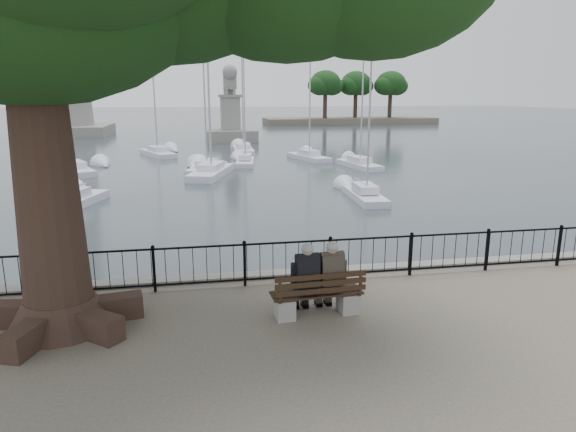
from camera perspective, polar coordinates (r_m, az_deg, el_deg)
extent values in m
cube|color=slate|center=(12.67, -0.41, -8.75)|extent=(200.00, 0.40, 1.20)
plane|color=#262F34|center=(111.70, -9.34, 10.59)|extent=(260.00, 260.00, 0.00)
cube|color=black|center=(11.71, 0.00, -2.95)|extent=(22.00, 0.04, 0.04)
cube|color=black|center=(11.97, 0.00, -6.76)|extent=(22.00, 0.04, 0.04)
cube|color=gray|center=(10.18, -0.37, -10.18)|extent=(0.38, 0.47, 0.41)
cube|color=gray|center=(10.54, 6.67, -9.43)|extent=(0.38, 0.47, 0.41)
cube|color=black|center=(10.24, 3.23, -8.55)|extent=(1.84, 0.62, 0.04)
cube|color=black|center=(9.89, 3.72, -7.50)|extent=(1.81, 0.15, 0.40)
cube|color=black|center=(10.15, 1.99, -8.02)|extent=(0.38, 0.32, 0.24)
cube|color=black|center=(9.91, 2.18, -6.19)|extent=(0.46, 0.27, 0.60)
sphere|color=tan|center=(9.82, 2.14, -3.78)|extent=(0.23, 0.23, 0.23)
ellipsoid|color=gray|center=(9.78, 2.18, -3.63)|extent=(0.24, 0.24, 0.21)
cube|color=black|center=(10.54, 1.54, -9.21)|extent=(0.35, 0.46, 0.45)
cube|color=#2C2721|center=(10.29, 4.69, -7.76)|extent=(0.38, 0.32, 0.24)
cube|color=#2C2721|center=(10.06, 4.93, -5.94)|extent=(0.46, 0.27, 0.60)
sphere|color=tan|center=(9.96, 4.90, -3.57)|extent=(0.23, 0.23, 0.23)
ellipsoid|color=gray|center=(9.93, 4.95, -3.42)|extent=(0.24, 0.24, 0.21)
cube|color=#2C2721|center=(10.67, 4.15, -8.95)|extent=(0.35, 0.46, 0.45)
cone|color=black|center=(10.72, -23.92, -9.68)|extent=(1.95, 1.95, 0.57)
cone|color=black|center=(9.98, -25.64, 7.24)|extent=(1.26, 1.26, 6.87)
cube|color=slate|center=(72.50, -23.23, 8.69)|extent=(10.31, 10.31, 1.40)
cone|color=gray|center=(72.80, -24.21, 18.73)|extent=(6.60, 6.60, 24.74)
cube|color=slate|center=(58.88, -6.37, 8.83)|extent=(5.63, 5.63, 1.40)
cube|color=gray|center=(58.74, -6.43, 11.14)|extent=(2.06, 2.44, 3.75)
cube|color=slate|center=(58.69, -6.49, 13.11)|extent=(2.44, 2.81, 0.30)
cube|color=gray|center=(58.97, -6.53, 13.90)|extent=(1.22, 2.06, 1.31)
cube|color=gray|center=(58.05, -6.48, 14.56)|extent=(1.41, 0.94, 1.50)
sphere|color=gray|center=(57.70, -6.48, 15.59)|extent=(1.60, 1.60, 1.60)
cube|color=silver|center=(26.60, -22.93, 1.15)|extent=(2.85, 5.37, 0.58)
cube|color=silver|center=(26.51, -23.03, 2.20)|extent=(1.61, 2.32, 0.43)
cylinder|color=#ACACB3|center=(25.81, -24.09, 11.86)|extent=(0.12, 0.12, 9.35)
cube|color=silver|center=(34.24, -8.51, 4.61)|extent=(3.41, 6.40, 0.69)
cube|color=silver|center=(34.17, -8.54, 5.44)|extent=(1.92, 2.77, 0.51)
cylinder|color=#ACACB3|center=(33.54, -8.91, 16.18)|extent=(0.14, 0.14, 13.12)
cube|color=silver|center=(26.52, 8.53, 2.04)|extent=(1.54, 4.73, 0.52)
cube|color=silver|center=(26.43, 8.57, 3.10)|extent=(1.05, 1.95, 0.39)
cylinder|color=#ACACB3|center=(25.77, 9.10, 12.50)|extent=(0.10, 0.10, 9.05)
cube|color=silver|center=(38.03, 7.88, 5.50)|extent=(2.19, 5.23, 0.56)
cube|color=silver|center=(37.96, 7.91, 6.25)|extent=(1.35, 2.20, 0.42)
cylinder|color=#ACACB3|center=(37.42, 8.23, 11.81)|extent=(0.11, 0.11, 7.78)
cube|color=silver|center=(37.89, -22.56, 4.57)|extent=(3.68, 5.65, 0.61)
cube|color=silver|center=(37.83, -22.63, 5.32)|extent=(1.95, 2.51, 0.46)
cylinder|color=#ACACB3|center=(37.24, -23.45, 13.12)|extent=(0.12, 0.12, 10.72)
cube|color=silver|center=(39.47, -4.78, 5.87)|extent=(1.86, 4.74, 0.51)
cube|color=silver|center=(39.40, -4.79, 6.59)|extent=(1.17, 1.98, 0.38)
cylinder|color=#ACACB3|center=(38.87, -4.89, 13.18)|extent=(0.10, 0.10, 9.44)
cube|color=silver|center=(42.19, 2.29, 6.40)|extent=(2.86, 5.34, 0.57)
cube|color=silver|center=(42.13, 2.30, 7.07)|extent=(1.61, 2.31, 0.43)
cylinder|color=#ACACB3|center=(41.59, 2.44, 13.16)|extent=(0.11, 0.11, 9.34)
cube|color=silver|center=(46.19, -14.26, 6.61)|extent=(3.53, 5.72, 0.62)
cube|color=silver|center=(46.14, -14.29, 7.23)|extent=(1.90, 2.52, 0.46)
cylinder|color=#ACACB3|center=(45.62, -14.79, 15.10)|extent=(0.12, 0.12, 13.04)
cube|color=silver|center=(47.53, -4.99, 7.16)|extent=(1.79, 5.89, 0.65)
cube|color=silver|center=(47.48, -5.00, 7.76)|extent=(1.26, 2.42, 0.49)
cylinder|color=#ACACB3|center=(46.93, -5.10, 14.40)|extent=(0.13, 0.13, 11.37)
cube|color=silver|center=(36.25, -8.98, 5.08)|extent=(3.11, 5.29, 0.57)
cube|color=silver|center=(36.18, -9.00, 5.86)|extent=(1.70, 2.32, 0.43)
cylinder|color=#ACACB3|center=(35.59, -9.27, 13.28)|extent=(0.11, 0.11, 9.75)
cube|color=#565047|center=(92.70, 6.84, 10.42)|extent=(30.00, 8.00, 1.20)
cylinder|color=black|center=(89.33, 4.13, 11.97)|extent=(0.70, 0.70, 4.00)
ellipsoid|color=black|center=(89.32, 4.17, 14.54)|extent=(5.20, 5.20, 4.16)
cylinder|color=black|center=(92.90, 7.49, 11.95)|extent=(0.70, 0.70, 4.00)
ellipsoid|color=black|center=(92.89, 7.56, 14.42)|extent=(5.20, 5.20, 4.16)
cylinder|color=black|center=(93.95, 11.24, 11.83)|extent=(0.70, 0.70, 4.00)
ellipsoid|color=black|center=(93.94, 11.35, 14.27)|extent=(5.20, 5.20, 4.16)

